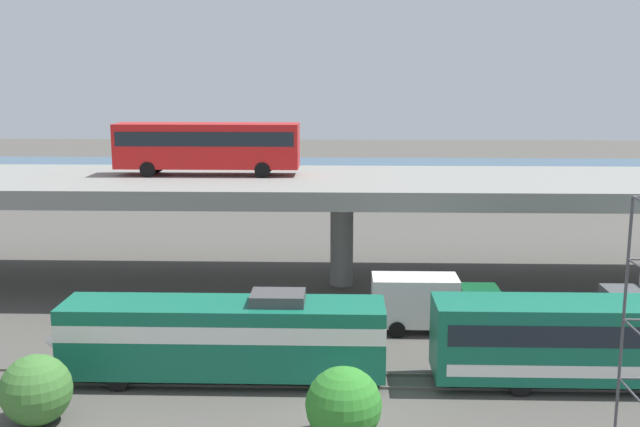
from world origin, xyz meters
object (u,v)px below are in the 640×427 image
(service_truck_east, at_px, (431,302))
(parked_car_7, at_px, (528,177))
(parked_car_0, at_px, (235,181))
(parked_car_5, at_px, (362,181))
(parked_car_3, at_px, (258,176))
(parked_car_1, at_px, (546,181))
(train_locomotive, at_px, (208,334))
(parked_car_2, at_px, (411,181))
(parked_car_6, at_px, (122,177))
(transit_bus_on_overpass, at_px, (207,144))
(parked_car_4, at_px, (298,181))

(service_truck_east, height_order, parked_car_7, parked_car_7)
(service_truck_east, xyz_separation_m, parked_car_0, (-16.43, 40.89, 0.70))
(parked_car_5, bearing_deg, service_truck_east, -86.21)
(parked_car_5, bearing_deg, parked_car_3, 161.55)
(parked_car_1, xyz_separation_m, parked_car_7, (-1.11, 3.27, 0.00))
(train_locomotive, xyz_separation_m, parked_car_2, (13.41, 48.70, 0.15))
(parked_car_3, bearing_deg, parked_car_5, -18.45)
(service_truck_east, bearing_deg, parked_car_2, 86.51)
(service_truck_east, bearing_deg, parked_car_6, 124.15)
(transit_bus_on_overpass, relative_size, parked_car_3, 2.64)
(parked_car_1, xyz_separation_m, parked_car_3, (-31.53, 3.58, 0.00))
(service_truck_east, bearing_deg, parked_car_5, 93.79)
(parked_car_1, bearing_deg, transit_bus_on_overpass, 45.95)
(parked_car_3, xyz_separation_m, parked_car_4, (4.80, -4.12, -0.00))
(parked_car_1, relative_size, parked_car_6, 0.96)
(train_locomotive, distance_m, parked_car_5, 49.03)
(parked_car_0, bearing_deg, parked_car_4, -177.60)
(parked_car_4, relative_size, parked_car_5, 0.89)
(parked_car_5, bearing_deg, parked_car_4, -178.27)
(service_truck_east, bearing_deg, train_locomotive, -147.31)
(train_locomotive, relative_size, parked_car_4, 3.79)
(parked_car_0, relative_size, parked_car_1, 1.02)
(train_locomotive, height_order, transit_bus_on_overpass, transit_bus_on_overpass)
(parked_car_2, bearing_deg, parked_car_4, 2.62)
(train_locomotive, bearing_deg, parked_car_5, -99.54)
(parked_car_5, relative_size, parked_car_6, 1.04)
(parked_car_2, xyz_separation_m, parked_car_5, (-5.29, -0.35, -0.00))
(service_truck_east, bearing_deg, parked_car_3, 107.72)
(parked_car_1, bearing_deg, parked_car_3, -6.48)
(transit_bus_on_overpass, xyz_separation_m, parked_car_2, (16.26, 31.84, -6.89))
(parked_car_4, height_order, parked_car_5, same)
(parked_car_6, bearing_deg, parked_car_3, -173.82)
(parked_car_4, bearing_deg, parked_car_7, 8.46)
(parked_car_0, bearing_deg, train_locomotive, 96.63)
(parked_car_6, bearing_deg, train_locomotive, 110.32)
(transit_bus_on_overpass, bearing_deg, parked_car_1, -134.05)
(parked_car_3, bearing_deg, parked_car_7, -0.58)
(parked_car_3, xyz_separation_m, parked_car_5, (11.73, -3.91, 0.00))
(parked_car_2, height_order, parked_car_5, same)
(parked_car_4, xyz_separation_m, parked_car_7, (25.62, 3.81, 0.00))
(parked_car_5, bearing_deg, parked_car_1, 0.96)
(parked_car_1, relative_size, parked_car_5, 0.93)
(parked_car_1, height_order, parked_car_6, same)
(service_truck_east, relative_size, parked_car_3, 1.50)
(transit_bus_on_overpass, bearing_deg, parked_car_6, -64.79)
(parked_car_1, bearing_deg, train_locomotive, 60.16)
(train_locomotive, distance_m, parked_car_7, 58.47)
(service_truck_east, relative_size, parked_car_0, 1.56)
(parked_car_3, bearing_deg, parked_car_1, -6.48)
(transit_bus_on_overpass, bearing_deg, parked_car_2, -117.05)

